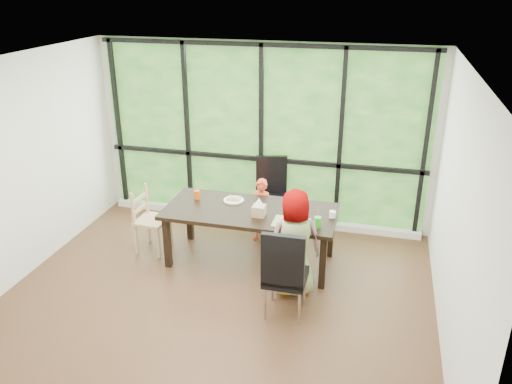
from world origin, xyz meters
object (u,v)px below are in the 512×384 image
child_older (292,243)px  plate_near (294,222)px  dining_table (251,236)px  orange_cup (197,195)px  chair_end_beech (152,220)px  plate_far (234,200)px  green_cup (318,222)px  chair_window_leather (271,195)px  child_toddler (261,211)px  chair_interior_leather (286,271)px  white_mug (332,214)px  tissue_box (259,211)px

child_older → plate_near: child_older is taller
dining_table → orange_cup: size_ratio=18.58×
dining_table → chair_end_beech: (-1.37, -0.03, 0.08)m
dining_table → child_older: child_older is taller
plate_far → green_cup: bearing=-22.7°
plate_far → orange_cup: 0.50m
chair_end_beech → plate_near: bearing=-91.7°
chair_window_leather → orange_cup: chair_window_leather is taller
child_toddler → green_cup: (0.90, -0.87, 0.35)m
child_older → plate_near: bearing=-105.1°
chair_interior_leather → plate_near: chair_interior_leather is taller
chair_end_beech → green_cup: size_ratio=6.74×
plate_far → plate_near: 1.00m
chair_interior_leather → chair_window_leather: bearing=-73.4°
dining_table → child_older: (0.65, -0.56, 0.28)m
child_older → chair_interior_leather: bearing=68.6°
chair_end_beech → chair_window_leather: bearing=-50.0°
chair_end_beech → plate_far: size_ratio=3.30×
chair_window_leather → child_older: size_ratio=0.82×
dining_table → child_older: bearing=-40.5°
child_toddler → plate_far: (-0.29, -0.37, 0.29)m
child_toddler → chair_interior_leather: bearing=-52.8°
orange_cup → green_cup: bearing=-14.7°
child_older → white_mug: child_older is taller
chair_interior_leather → child_older: size_ratio=0.82×
child_older → green_cup: size_ratio=9.81×
child_toddler → orange_cup: child_toddler is taller
child_older → green_cup: (0.25, 0.28, 0.16)m
chair_end_beech → green_cup: 2.32m
tissue_box → chair_window_leather: bearing=94.8°
green_cup → tissue_box: size_ratio=0.84×
child_older → tissue_box: (-0.50, 0.42, 0.16)m
chair_window_leather → chair_end_beech: 1.77m
dining_table → green_cup: green_cup is taller
chair_interior_leather → plate_far: chair_interior_leather is taller
child_toddler → white_mug: child_toddler is taller
chair_end_beech → child_toddler: child_toddler is taller
chair_end_beech → orange_cup: bearing=-67.6°
dining_table → plate_far: size_ratio=8.08×
child_older → plate_near: size_ratio=5.87×
child_toddler → white_mug: (1.04, -0.56, 0.32)m
plate_far → chair_end_beech: bearing=-166.8°
chair_window_leather → chair_interior_leather: same height
chair_window_leather → orange_cup: 1.22m
plate_near → green_cup: bearing=-9.8°
green_cup → tissue_box: (-0.76, 0.14, 0.00)m
child_older → chair_window_leather: bearing=-92.4°
dining_table → chair_window_leather: 1.02m
dining_table → tissue_box: tissue_box is taller
green_cup → white_mug: bearing=66.0°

